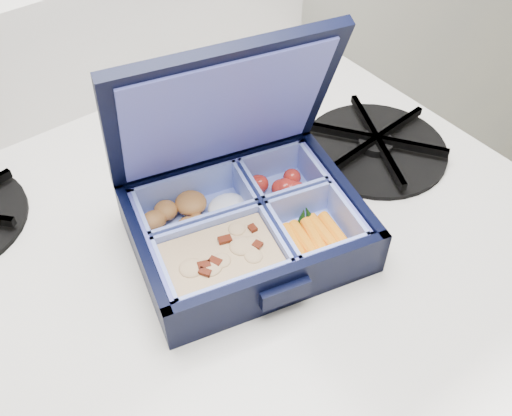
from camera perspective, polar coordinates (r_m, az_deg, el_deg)
bento_box at (r=0.55m, az=-0.96°, el=-1.90°), size 0.25×0.21×0.05m
burner_grate at (r=0.68m, az=11.91°, el=6.45°), size 0.18×0.18×0.02m
fork at (r=0.67m, az=-3.84°, el=5.33°), size 0.15×0.16×0.01m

